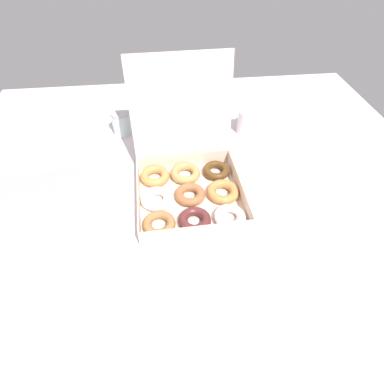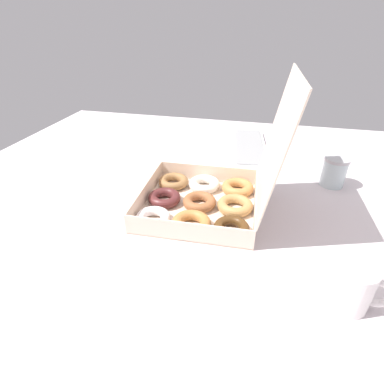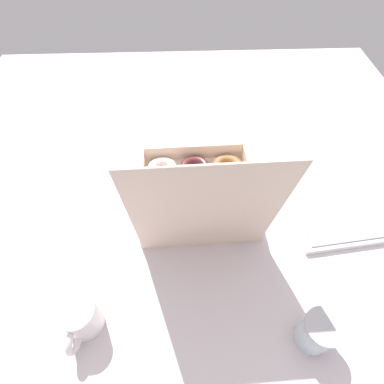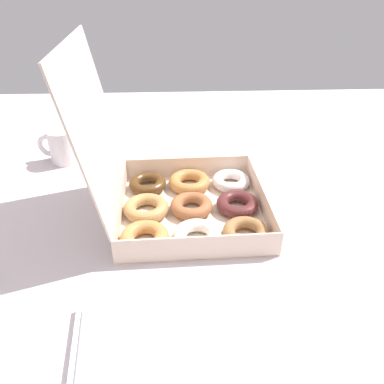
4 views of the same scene
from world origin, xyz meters
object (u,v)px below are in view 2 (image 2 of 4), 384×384
Objects in this scene: keyboard at (249,148)px; coffee_mug at (354,286)px; donut_box at (207,196)px; glass_jar at (334,172)px.

keyboard is 3.66× the size of coffee_mug.
donut_box is 0.95× the size of keyboard.
coffee_mug is 1.18× the size of glass_jar.
keyboard is 80.45cm from coffee_mug.
donut_box reaches higher than keyboard.
donut_box is at bearing -10.91° from keyboard.
donut_box reaches higher than glass_jar.
donut_box is 45.48cm from glass_jar.
glass_jar is (-23.55, 38.89, 0.87)cm from donut_box.
coffee_mug is (28.08, 34.17, 0.85)cm from donut_box.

